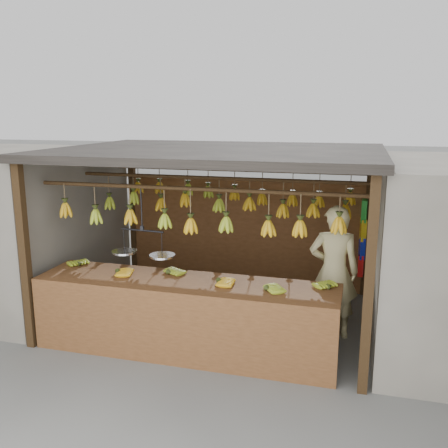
% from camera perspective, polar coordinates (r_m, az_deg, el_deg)
% --- Properties ---
extents(ground, '(80.00, 80.00, 0.00)m').
position_cam_1_polar(ground, '(7.29, -0.64, -10.53)').
color(ground, '#5B5B57').
extents(stall, '(4.30, 3.30, 2.40)m').
position_cam_1_polar(stall, '(7.07, 0.06, 5.36)').
color(stall, black).
rests_on(stall, ground).
extents(counter, '(3.66, 0.83, 0.96)m').
position_cam_1_polar(counter, '(5.96, -4.79, -8.62)').
color(counter, brown).
rests_on(counter, ground).
extents(hanging_bananas, '(3.58, 2.24, 0.40)m').
position_cam_1_polar(hanging_bananas, '(6.82, -0.65, 2.11)').
color(hanging_bananas, '#C48F15').
rests_on(hanging_bananas, ground).
extents(balance_scale, '(0.83, 0.35, 0.85)m').
position_cam_1_polar(balance_scale, '(6.22, -9.24, -3.04)').
color(balance_scale, black).
rests_on(balance_scale, ground).
extents(vendor, '(0.66, 0.45, 1.74)m').
position_cam_1_polar(vendor, '(6.58, 12.42, -5.33)').
color(vendor, beige).
rests_on(vendor, ground).
extents(bag_bundles, '(0.08, 0.26, 1.20)m').
position_cam_1_polar(bag_bundles, '(8.02, 15.56, -1.56)').
color(bag_bundles, '#199926').
rests_on(bag_bundles, ground).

